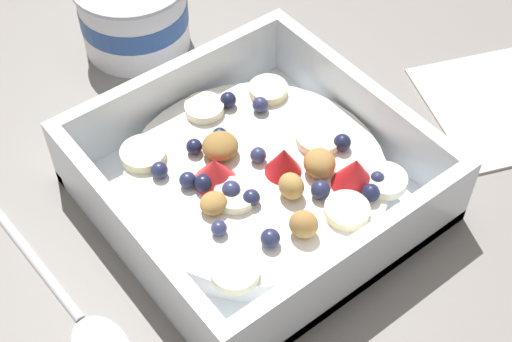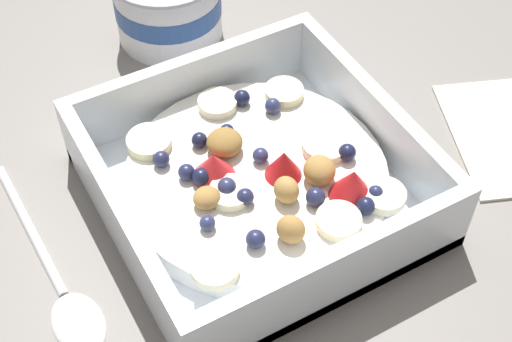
# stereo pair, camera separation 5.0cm
# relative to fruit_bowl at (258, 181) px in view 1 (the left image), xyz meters

# --- Properties ---
(ground_plane) EXTENTS (2.40, 2.40, 0.00)m
(ground_plane) POSITION_rel_fruit_bowl_xyz_m (0.01, -0.02, -0.02)
(ground_plane) COLOR gray
(fruit_bowl) EXTENTS (0.20, 0.20, 0.06)m
(fruit_bowl) POSITION_rel_fruit_bowl_xyz_m (0.00, 0.00, 0.00)
(fruit_bowl) COLOR white
(fruit_bowl) RESTS_ON ground
(spoon) EXTENTS (0.03, 0.17, 0.01)m
(spoon) POSITION_rel_fruit_bowl_xyz_m (-0.15, -0.01, -0.02)
(spoon) COLOR silver
(spoon) RESTS_ON ground
(yogurt_cup) EXTENTS (0.09, 0.09, 0.06)m
(yogurt_cup) POSITION_rel_fruit_bowl_xyz_m (0.02, 0.20, 0.01)
(yogurt_cup) COLOR white
(yogurt_cup) RESTS_ON ground
(folded_napkin) EXTENTS (0.16, 0.16, 0.01)m
(folded_napkin) POSITION_rel_fruit_bowl_xyz_m (0.21, -0.05, -0.02)
(folded_napkin) COLOR silver
(folded_napkin) RESTS_ON ground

